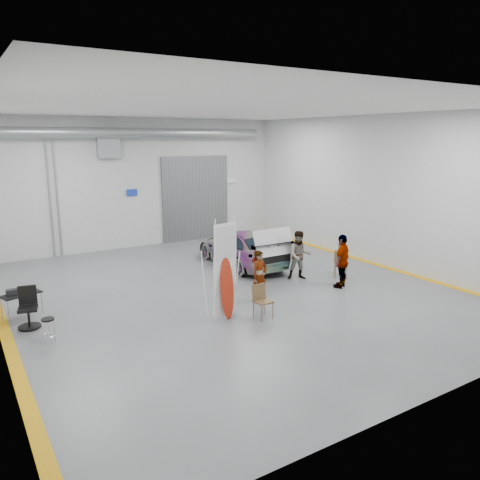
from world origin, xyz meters
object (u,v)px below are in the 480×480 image
person_b (300,255)px  folding_chair_far (340,270)px  office_chair (28,310)px  surfboard_display (225,279)px  work_table (19,294)px  person_c (342,261)px  folding_chair_near (263,308)px  sedan_car (242,248)px  shop_stool (49,331)px  person_a (259,276)px

person_b → folding_chair_far: bearing=1.5°
person_b → office_chair: person_b is taller
surfboard_display → work_table: bearing=134.4°
work_table → person_c: bearing=-16.7°
person_b → folding_chair_near: bearing=-115.7°
sedan_car → work_table: (-8.47, -1.36, -0.04)m
person_b → work_table: bearing=-160.8°
sedan_car → folding_chair_far: sedan_car is taller
folding_chair_near → folding_chair_far: size_ratio=0.99×
sedan_car → person_b: (0.76, -2.78, 0.19)m
sedan_car → person_c: person_c is taller
sedan_car → surfboard_display: bearing=55.3°
sedan_car → shop_stool: size_ratio=7.46×
person_a → person_c: 3.25m
shop_stool → work_table: bearing=98.9°
person_a → surfboard_display: bearing=-169.7°
person_c → surfboard_display: (-4.90, -0.41, 0.26)m
sedan_car → person_b: bearing=107.4°
surfboard_display → person_a: bearing=11.3°
sedan_car → folding_chair_near: bearing=66.0°
folding_chair_near → work_table: bearing=143.8°
surfboard_display → shop_stool: 4.77m
person_b → surfboard_display: bearing=-127.7°
person_a → folding_chair_far: bearing=-4.7°
person_c → office_chair: 9.97m
surfboard_display → folding_chair_far: surfboard_display is taller
folding_chair_near → folding_chair_far: folding_chair_far is taller
work_table → sedan_car: bearing=9.1°
work_table → office_chair: bearing=-85.2°
person_b → folding_chair_near: 4.15m
office_chair → person_b: bearing=10.5°
person_b → folding_chair_far: size_ratio=1.82×
person_a → person_c: size_ratio=0.88×
person_a → shop_stool: person_a is taller
person_b → surfboard_display: (-4.28, -1.94, 0.30)m
person_a → folding_chair_near: bearing=-132.5°
sedan_car → surfboard_display: size_ratio=1.66×
sedan_car → surfboard_display: (-3.52, -4.71, 0.49)m
folding_chair_far → shop_stool: bearing=-139.2°
sedan_car → shop_stool: (-8.10, -3.74, -0.38)m
folding_chair_far → office_chair: bearing=-146.6°
person_a → person_c: person_c is taller
surfboard_display → office_chair: 5.44m
person_b → surfboard_display: surfboard_display is taller
surfboard_display → folding_chair_far: size_ratio=3.00×
shop_stool → office_chair: (-0.29, 1.35, 0.17)m
person_a → person_c: (3.24, -0.29, 0.11)m
person_a → folding_chair_near: person_a is taller
folding_chair_far → person_b: bearing=-167.2°
folding_chair_far → office_chair: 10.59m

